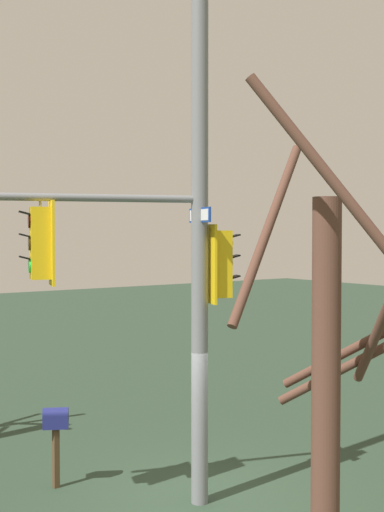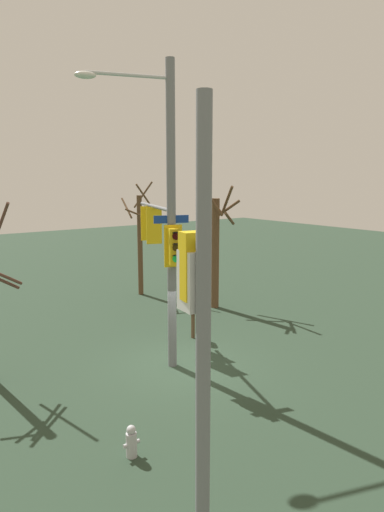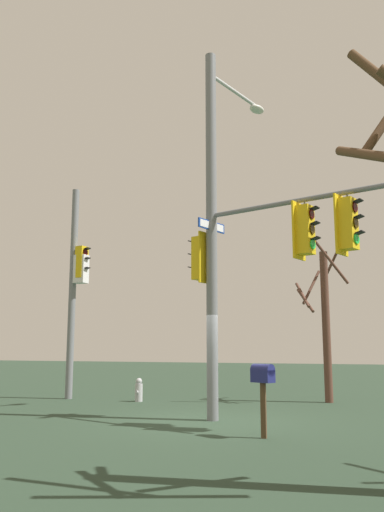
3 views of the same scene
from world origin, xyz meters
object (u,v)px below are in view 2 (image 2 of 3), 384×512
at_px(bare_tree_corner, 140,240).
at_px(mailbox, 193,310).
at_px(bare_tree_across_street, 216,247).
at_px(fire_hydrant, 131,442).

bearing_deg(bare_tree_corner, mailbox, -103.58).
distance_m(bare_tree_across_street, bare_tree_corner, 4.44).
distance_m(fire_hydrant, mailbox, 7.44).
bearing_deg(fire_hydrant, mailbox, 43.19).
relative_size(mailbox, bare_tree_corner, 0.24).
bearing_deg(bare_tree_across_street, fire_hydrant, -138.30).
bearing_deg(bare_tree_corner, fire_hydrant, -120.66).
bearing_deg(mailbox, fire_hydrant, 71.72).
height_order(fire_hydrant, bare_tree_across_street, bare_tree_across_street).
relative_size(fire_hydrant, bare_tree_corner, 0.12).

